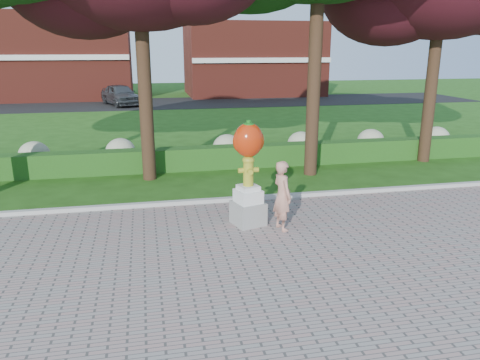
# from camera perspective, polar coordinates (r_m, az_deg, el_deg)

# --- Properties ---
(ground) EXTENTS (100.00, 100.00, 0.00)m
(ground) POSITION_cam_1_polar(r_m,az_deg,el_deg) (10.57, 0.68, -7.94)
(ground) COLOR #214912
(ground) RESTS_ON ground
(walkway) EXTENTS (40.00, 14.00, 0.04)m
(walkway) POSITION_cam_1_polar(r_m,az_deg,el_deg) (7.21, 7.87, -20.42)
(walkway) COLOR gray
(walkway) RESTS_ON ground
(curb) EXTENTS (40.00, 0.18, 0.15)m
(curb) POSITION_cam_1_polar(r_m,az_deg,el_deg) (13.30, -2.06, -2.51)
(curb) COLOR #ADADA5
(curb) RESTS_ON ground
(lawn_hedge) EXTENTS (24.00, 0.70, 0.80)m
(lawn_hedge) POSITION_cam_1_polar(r_m,az_deg,el_deg) (17.02, -4.31, 2.71)
(lawn_hedge) COLOR #1B4413
(lawn_hedge) RESTS_ON ground
(hydrangea_row) EXTENTS (20.10, 1.10, 0.99)m
(hydrangea_row) POSITION_cam_1_polar(r_m,az_deg,el_deg) (18.03, -2.93, 3.97)
(hydrangea_row) COLOR tan
(hydrangea_row) RESTS_ON ground
(street) EXTENTS (50.00, 8.00, 0.02)m
(street) POSITION_cam_1_polar(r_m,az_deg,el_deg) (37.74, -8.47, 9.26)
(street) COLOR black
(street) RESTS_ON ground
(building_left) EXTENTS (14.00, 8.00, 7.00)m
(building_left) POSITION_cam_1_polar(r_m,az_deg,el_deg) (44.17, -22.60, 13.74)
(building_left) COLOR maroon
(building_left) RESTS_ON ground
(building_right) EXTENTS (12.00, 8.00, 6.40)m
(building_right) POSITION_cam_1_polar(r_m,az_deg,el_deg) (44.61, 1.52, 14.53)
(building_right) COLOR maroon
(building_right) RESTS_ON ground
(hydrant_sculpture) EXTENTS (0.87, 0.87, 2.59)m
(hydrant_sculpture) POSITION_cam_1_polar(r_m,az_deg,el_deg) (11.25, 1.03, 1.17)
(hydrant_sculpture) COLOR gray
(hydrant_sculpture) RESTS_ON walkway
(woman) EXTENTS (0.55, 0.70, 1.69)m
(woman) POSITION_cam_1_polar(r_m,az_deg,el_deg) (11.12, 5.17, -1.90)
(woman) COLOR tan
(woman) RESTS_ON walkway
(parked_car) EXTENTS (3.44, 5.02, 1.59)m
(parked_car) POSITION_cam_1_polar(r_m,az_deg,el_deg) (37.00, -14.38, 10.06)
(parked_car) COLOR #393D40
(parked_car) RESTS_ON street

